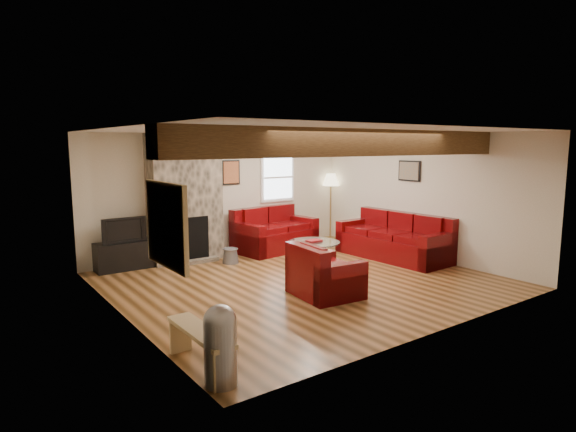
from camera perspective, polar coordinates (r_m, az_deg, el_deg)
name	(u,v)px	position (r m, az deg, el deg)	size (l,w,h in m)	color
room	(304,208)	(7.97, 1.86, 1.01)	(8.00, 8.00, 8.00)	#543516
oak_beam	(358,143)	(6.95, 8.28, 8.60)	(6.00, 0.36, 0.38)	#33200F
chimney_breast	(185,200)	(9.60, -12.09, 1.92)	(1.40, 0.67, 2.50)	#3A362D
back_window	(278,177)	(10.91, -1.23, 4.61)	(0.90, 0.08, 1.10)	white
hatch_window	(167,225)	(5.17, -14.14, -1.05)	(0.08, 1.00, 0.90)	tan
ceiling_dome	(313,136)	(9.17, 2.92, 9.43)	(0.40, 0.40, 0.18)	white
artwork_back	(231,172)	(10.27, -6.77, 5.15)	(0.42, 0.06, 0.52)	black
artwork_right	(409,171)	(10.19, 14.16, 5.21)	(0.06, 0.55, 0.42)	black
sofa_three	(393,236)	(9.95, 12.34, -2.34)	(2.34, 0.98, 0.90)	#450408
loveseat	(275,229)	(10.42, -1.55, -1.61)	(1.74, 1.00, 0.92)	#450408
armchair_red	(326,270)	(7.36, 4.47, -6.40)	(0.98, 0.86, 0.79)	#450408
coffee_table	(314,254)	(9.10, 3.08, -4.53)	(0.98, 0.98, 0.51)	#452816
tv_cabinet	(124,256)	(9.38, -18.83, -4.46)	(1.03, 0.41, 0.52)	black
television	(123,229)	(9.29, -18.97, -1.52)	(0.80, 0.10, 0.46)	black
floor_lamp	(331,183)	(11.69, 5.10, 3.89)	(0.41, 0.41, 1.59)	tan
pine_bench	(201,349)	(5.18, -10.32, -15.29)	(0.26, 1.11, 0.42)	tan
pedal_bin	(220,345)	(4.76, -8.02, -14.92)	(0.32, 0.32, 0.80)	#97989C
coal_bucket	(230,255)	(9.43, -6.84, -4.67)	(0.32, 0.32, 0.30)	slate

